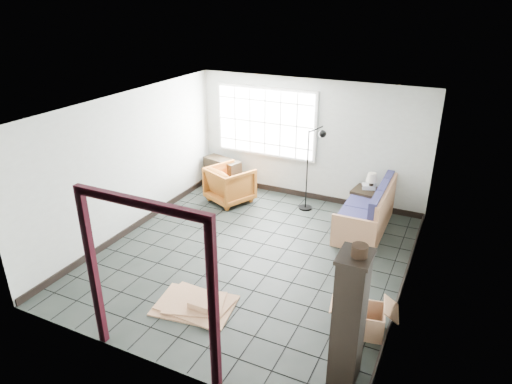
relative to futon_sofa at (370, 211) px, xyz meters
The scene contains 15 objects.
ground 2.51m from the futon_sofa, 128.50° to the right, with size 5.50×5.50×0.00m, color black.
room_shell 2.81m from the futon_sofa, 128.91° to the right, with size 5.02×5.52×2.61m.
window_panel 2.94m from the futon_sofa, 163.47° to the left, with size 2.32×0.08×1.52m.
doorway_trim 5.01m from the futon_sofa, 108.42° to the right, with size 1.80×0.08×2.20m.
futon_sofa is the anchor object (origin of this frame).
armchair 2.98m from the futon_sofa, behind, with size 0.84×0.79×0.86m, color #994216.
side_table 0.51m from the futon_sofa, 111.99° to the left, with size 0.58×0.58×0.57m.
table_lamp 0.69m from the futon_sofa, 103.21° to the left, with size 0.26×0.26×0.35m.
projector 0.62m from the futon_sofa, 107.64° to the left, with size 0.30×0.27×0.09m.
floor_lamp 1.41m from the futon_sofa, 169.31° to the left, with size 0.56×0.36×1.81m.
console_shelf 3.52m from the futon_sofa, behind, with size 0.97×0.58×0.70m.
tall_shelf 3.99m from the futon_sofa, 81.23° to the right, with size 0.36×0.46×1.68m.
pot 4.22m from the futon_sofa, 80.73° to the right, with size 0.22×0.22×0.13m.
open_box 3.07m from the futon_sofa, 78.68° to the right, with size 0.94×0.57×0.50m.
cardboard_pile 3.94m from the futon_sofa, 115.40° to the right, with size 1.23×0.95×0.16m.
Camera 1 is at (2.97, -6.08, 4.17)m, focal length 32.00 mm.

